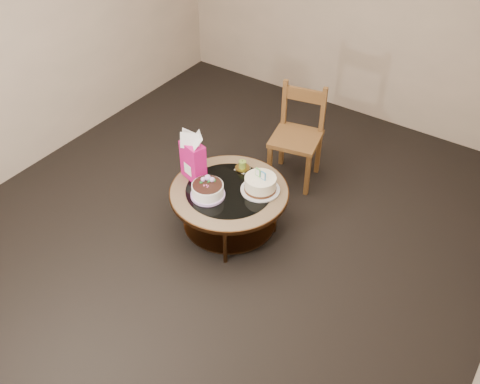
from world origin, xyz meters
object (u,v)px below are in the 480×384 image
Objects in this scene: gift_bag at (193,156)px; decorated_cake at (208,191)px; cream_cake at (260,184)px; dining_chair at (297,135)px; coffee_table at (229,197)px.

decorated_cake is at bearing -11.66° from gift_bag.
cream_cake is 0.74× the size of gift_bag.
decorated_cake is at bearing -111.78° from dining_chair.
cream_cake reaches higher than coffee_table.
coffee_table is at bearing 58.45° from decorated_cake.
coffee_table is 0.30m from cream_cake.
gift_bag is (-0.25, 0.13, 0.17)m from decorated_cake.
coffee_table is 0.24m from decorated_cake.
dining_chair is at bearing 111.36° from cream_cake.
coffee_table is 3.06× the size of cream_cake.
cream_cake is (0.32, 0.31, 0.01)m from decorated_cake.
coffee_table is at bearing -107.64° from dining_chair.
decorated_cake is 0.30× the size of dining_chair.
cream_cake is at bearing 32.81° from coffee_table.
gift_bag is (-0.57, -0.17, 0.16)m from cream_cake.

